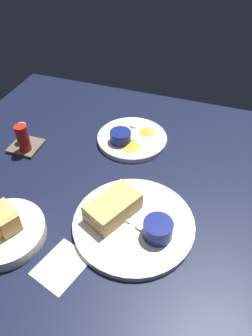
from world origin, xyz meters
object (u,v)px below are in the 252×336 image
Objects in this scene: spoon_by_dark_ramekin at (136,225)px; ramekin_light_gravy at (120,136)px; bread_basket_rear at (5,229)px; condiment_caddy at (24,140)px; plate_sandwich_main at (134,224)px; spoon_by_gravy_ramekin at (133,127)px; ramekin_dark_sauce at (158,229)px; plate_chips_companion at (132,139)px; sandwich_half_near at (113,207)px.

spoon_by_dark_ramekin is 32.72cm from ramekin_light_gravy.
bread_basket_rear is 32.67cm from condiment_caddy.
condiment_caddy is at bearing 66.94° from plate_sandwich_main.
spoon_by_dark_ramekin is 39.36cm from spoon_by_gravy_ramekin.
ramekin_dark_sauce is at bearing -100.37° from spoon_by_dark_ramekin.
bread_basket_rear reaches higher than plate_chips_companion.
spoon_by_gravy_ramekin is at bearing -56.42° from condiment_caddy.
sandwich_half_near is at bearing -58.64° from bread_basket_rear.
ramekin_dark_sauce is 0.69× the size of spoon_by_gravy_ramekin.
condiment_caddy reaches higher than spoon_by_gravy_ramekin.
spoon_by_dark_ramekin is 0.53× the size of bread_basket_rear.
ramekin_light_gravy is at bearing 168.59° from spoon_by_gravy_ramekin.
plate_chips_companion is at bearing -39.81° from ramekin_light_gravy.
plate_sandwich_main is 1.33× the size of plate_chips_companion.
bread_basket_rear reaches higher than plate_sandwich_main.
condiment_caddy is at bearing 123.58° from spoon_by_gravy_ramekin.
spoon_by_gravy_ramekin is (7.88, -1.59, -1.50)cm from ramekin_light_gravy.
ramekin_light_gravy is 43.07cm from bread_basket_rear.
ramekin_dark_sauce reaches higher than ramekin_light_gravy.
ramekin_light_gravy is 0.35× the size of bread_basket_rear.
spoon_by_gravy_ramekin is (36.28, 12.01, 1.16)cm from plate_sandwich_main.
ramekin_dark_sauce is 0.72× the size of condiment_caddy.
ramekin_light_gravy is at bearing -67.66° from condiment_caddy.
spoon_by_gravy_ramekin is 1.04× the size of condiment_caddy.
ramekin_dark_sauce is 0.31× the size of plate_chips_companion.
plate_sandwich_main is 1.74cm from spoon_by_dark_ramekin.
ramekin_dark_sauce is at bearing -146.67° from ramekin_light_gravy.
spoon_by_dark_ramekin is 1.05× the size of condiment_caddy.
sandwich_half_near is 28.83cm from ramekin_light_gravy.
sandwich_half_near is at bearing 75.86° from spoon_by_dark_ramekin.
ramekin_light_gravy is (27.66, 8.10, -0.54)cm from sandwich_half_near.
condiment_caddy reaches higher than plate_sandwich_main.
spoon_by_gravy_ramekin is at bearing -17.28° from bread_basket_rear.
plate_sandwich_main is at bearing -97.56° from sandwich_half_near.
plate_chips_companion is at bearing 27.08° from ramekin_dark_sauce.
bread_basket_rear reaches higher than sandwich_half_near.
plate_chips_companion is 1.17× the size of bread_basket_rear.
spoon_by_dark_ramekin and spoon_by_gravy_ramekin have the same top height.
ramekin_light_gravy reaches higher than plate_chips_companion.
condiment_caddy is (-14.39, 29.75, 2.61)cm from plate_chips_companion.
condiment_caddy reaches higher than bread_basket_rear.
sandwich_half_near reaches higher than plate_sandwich_main.
condiment_caddy is at bearing 66.36° from spoon_by_dark_ramekin.
ramekin_light_gravy is at bearing 140.19° from plate_chips_companion.
spoon_by_gravy_ramekin reaches higher than plate_sandwich_main.
ramekin_dark_sauce is 0.68× the size of spoon_by_dark_ramekin.
bread_basket_rear is 1.98× the size of condiment_caddy.
sandwich_half_near is 38.82cm from condiment_caddy.
condiment_caddy reaches higher than spoon_by_dark_ramekin.
condiment_caddy is (-11.10, 27.01, -0.06)cm from ramekin_light_gravy.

